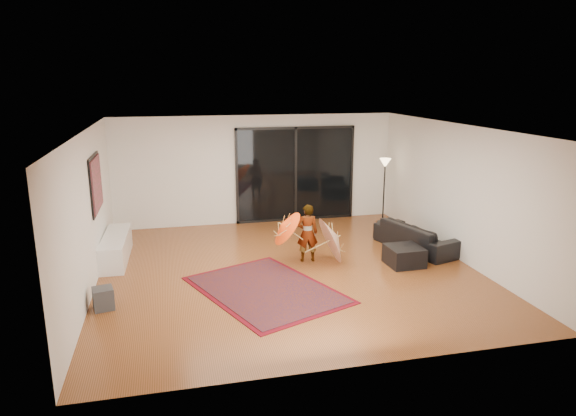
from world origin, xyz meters
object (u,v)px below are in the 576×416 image
object	(u,v)px
sofa	(416,236)
child	(307,233)
ottoman	(404,256)
media_console	(116,248)

from	to	relation	value
sofa	child	size ratio (longest dim) A/B	1.67
ottoman	sofa	bearing A→B (deg)	51.48
media_console	sofa	size ratio (longest dim) A/B	0.95
ottoman	child	world-z (taller)	child
sofa	ottoman	size ratio (longest dim) A/B	2.97
media_console	child	world-z (taller)	child
sofa	ottoman	world-z (taller)	sofa
media_console	sofa	bearing A→B (deg)	-5.27
child	ottoman	bearing A→B (deg)	165.02
sofa	ottoman	bearing A→B (deg)	124.75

